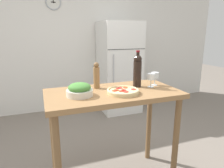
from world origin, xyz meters
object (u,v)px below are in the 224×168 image
Objects in this scene: salad_bowl at (80,90)px; refrigerator at (119,67)px; wine_glass_near at (151,77)px; pepper_mill at (97,76)px; homemade_pizza at (123,91)px; wine_bottle at (137,70)px; wine_glass_far at (155,76)px.

refrigerator is at bearing 59.47° from salad_bowl.
wine_glass_near is 0.52m from pepper_mill.
refrigerator is 1.96m from pepper_mill.
salad_bowl is 0.79× the size of homemade_pizza.
wine_bottle is 1.58× the size of salad_bowl.
wine_glass_far is at bearing 19.79° from homemade_pizza.
wine_glass_far reaches higher than salad_bowl.
wine_bottle reaches higher than pepper_mill.
wine_glass_near reaches higher than homemade_pizza.
refrigerator reaches higher than wine_glass_far.
wine_bottle is 0.40m from pepper_mill.
pepper_mill is (-0.39, 0.08, -0.05)m from wine_bottle.
wine_bottle is 1.42× the size of pepper_mill.
wine_bottle is at bearing 152.69° from wine_glass_near.
wine_glass_near is 0.59× the size of salad_bowl.
homemade_pizza is at bearing -163.66° from wine_glass_near.
homemade_pizza is at bearing -54.79° from pepper_mill.
wine_glass_far is 0.53× the size of pepper_mill.
refrigerator is 4.76× the size of wine_bottle.
wine_glass_near is (0.12, -0.06, -0.07)m from wine_bottle.
refrigerator is at bearing 73.39° from wine_bottle.
pepper_mill is at bearing 168.34° from wine_bottle.
refrigerator is at bearing 68.93° from homemade_pizza.
homemade_pizza is (-0.34, -0.10, -0.08)m from wine_glass_near.
refrigerator is 2.10m from homemade_pizza.
wine_glass_far is 0.44m from homemade_pizza.
refrigerator reaches higher than wine_glass_near.
pepper_mill reaches higher than wine_glass_near.
homemade_pizza is (-0.22, -0.16, -0.14)m from wine_bottle.
homemade_pizza is (-0.41, -0.15, -0.08)m from wine_glass_far.
wine_glass_near is 0.70m from salad_bowl.
wine_glass_far is at bearing -9.18° from pepper_mill.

